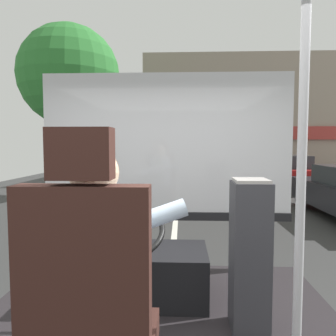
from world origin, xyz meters
name	(u,v)px	position (x,y,z in m)	size (l,w,h in m)	color
ground	(177,203)	(0.00, 8.80, -0.02)	(18.00, 44.00, 0.06)	#303030
driver_seat	(92,321)	(-0.19, -0.44, 1.18)	(0.48, 0.48, 1.30)	black
bus_driver	(100,265)	(-0.19, -0.31, 1.36)	(0.78, 0.58, 0.79)	#282833
steering_console	(138,272)	(-0.19, 0.86, 0.86)	(1.10, 0.99, 0.82)	black
handrail_pole	(301,176)	(0.72, -0.11, 1.73)	(0.04, 0.04, 2.18)	#B7B7BC
fare_box	(250,255)	(0.61, 0.48, 1.14)	(0.24, 0.27, 1.01)	#333338
windshield_panel	(166,163)	(0.00, 1.62, 1.68)	(2.50, 0.08, 1.48)	silver
street_tree	(69,76)	(-3.76, 9.60, 4.23)	(3.47, 3.47, 5.99)	#4C3828
shop_building	(254,122)	(4.04, 16.05, 3.06)	(11.46, 4.99, 6.13)	gray
parked_car_red	(283,172)	(4.37, 12.04, 0.74)	(1.95, 4.06, 1.43)	maroon
parked_car_green	(262,166)	(4.77, 17.19, 0.62)	(1.78, 3.89, 1.20)	#195633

